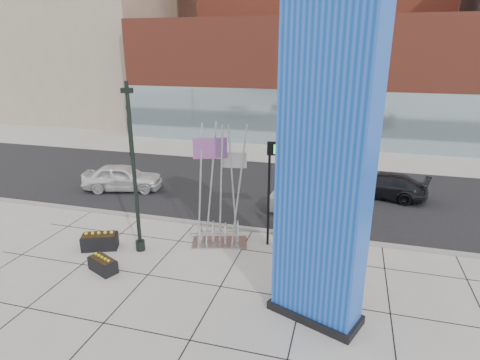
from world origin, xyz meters
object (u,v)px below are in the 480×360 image
(lamp_post, at_px, (135,186))
(overhead_street_sign, at_px, (289,159))
(public_art_sculpture, at_px, (219,214))
(car_white_west, at_px, (123,178))
(blue_pylon, at_px, (324,180))
(car_silver_mid, at_px, (312,203))
(concrete_bollard, at_px, (88,243))

(lamp_post, distance_m, overhead_street_sign, 6.51)
(public_art_sculpture, distance_m, car_white_west, 9.61)
(blue_pylon, bearing_deg, car_silver_mid, 118.68)
(blue_pylon, relative_size, concrete_bollard, 14.96)
(blue_pylon, xyz_separation_m, car_silver_mid, (-0.97, 8.36, -4.02))
(car_silver_mid, bearing_deg, concrete_bollard, 127.40)
(overhead_street_sign, relative_size, car_white_west, 0.99)
(concrete_bollard, relative_size, car_white_west, 0.14)
(lamp_post, xyz_separation_m, overhead_street_sign, (6.09, 2.03, 1.10))
(concrete_bollard, bearing_deg, car_silver_mid, 35.45)
(concrete_bollard, bearing_deg, car_white_west, 110.02)
(car_white_west, bearing_deg, overhead_street_sign, -128.20)
(overhead_street_sign, bearing_deg, public_art_sculpture, -178.78)
(public_art_sculpture, bearing_deg, concrete_bollard, -173.96)
(car_white_west, bearing_deg, car_silver_mid, -109.51)
(blue_pylon, xyz_separation_m, concrete_bollard, (-10.02, 1.92, -4.42))
(public_art_sculpture, xyz_separation_m, overhead_street_sign, (2.92, 0.49, 2.61))
(concrete_bollard, distance_m, car_silver_mid, 11.12)
(overhead_street_sign, height_order, car_white_west, overhead_street_sign)
(blue_pylon, bearing_deg, concrete_bollard, -168.76)
(lamp_post, distance_m, concrete_bollard, 3.50)
(car_white_west, bearing_deg, public_art_sculpture, -137.81)
(blue_pylon, height_order, public_art_sculpture, blue_pylon)
(blue_pylon, bearing_deg, car_white_west, 165.87)
(public_art_sculpture, bearing_deg, overhead_street_sign, -6.51)
(car_silver_mid, bearing_deg, lamp_post, 132.23)
(lamp_post, relative_size, overhead_street_sign, 1.53)
(blue_pylon, xyz_separation_m, overhead_street_sign, (-1.74, 4.58, -0.68))
(overhead_street_sign, xyz_separation_m, car_white_west, (-10.97, 4.72, -3.26))
(overhead_street_sign, bearing_deg, concrete_bollard, -170.46)
(public_art_sculpture, distance_m, overhead_street_sign, 3.95)
(lamp_post, bearing_deg, public_art_sculpture, 25.91)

